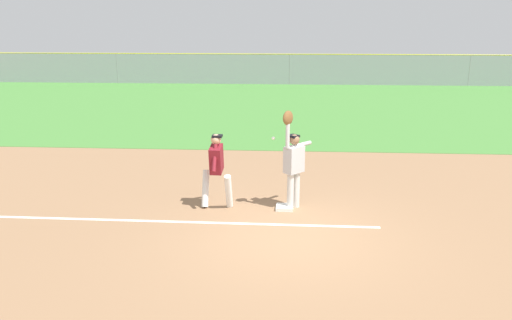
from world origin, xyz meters
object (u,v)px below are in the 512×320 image
Objects in this scene: fielder at (293,161)px; parked_car_black at (437,69)px; parked_car_silver at (262,68)px; parked_car_blue at (342,69)px; runner at (217,166)px; parked_car_tan at (105,67)px; parked_car_green at (179,68)px; first_base at (284,207)px; baseball at (273,138)px.

parked_car_black is (10.44, 26.96, -0.45)m from fielder.
parked_car_blue is (5.75, 0.03, 0.00)m from parked_car_silver.
runner is 0.38× the size of parked_car_silver.
parked_car_tan and parked_car_green have the same top height.
parked_car_silver reaches higher than first_base.
parked_car_blue is 0.96× the size of parked_car_black.
first_base is 0.08× the size of parked_car_black.
first_base is 1.61m from baseball.
parked_car_green is at bearing 106.16° from baseball.
parked_car_silver is (-0.36, 26.73, -0.32)m from runner.
parked_car_blue is at bearing 80.41° from runner.
parked_car_silver is at bearing 2.17° from parked_car_tan.
baseball is at bearing 159.20° from first_base.
parked_car_green reaches higher than first_base.
parked_car_silver is at bearing -179.32° from parked_car_blue.
parked_car_tan is 1.02× the size of parked_car_blue.
parked_car_black is (12.53, 0.31, 0.00)m from parked_car_silver.
parked_car_green is 11.81m from parked_car_blue.
fielder is 30.21m from parked_car_tan.
parked_car_blue reaches higher than first_base.
parked_car_tan and parked_car_blue have the same top height.
baseball is 0.02× the size of parked_car_green.
baseball is 27.00m from parked_car_blue.
parked_car_black is at bearing -67.83° from fielder.
parked_car_green is (-6.42, 26.64, -0.32)m from runner.
runner reaches higher than first_base.
parked_car_green is at bearing -172.42° from parked_car_black.
parked_car_tan is at bearing -19.50° from fielder.
parked_car_tan is 1.02× the size of parked_car_green.
parked_car_black is (12.16, 27.04, -0.32)m from runner.
parked_car_blue is at bearing 81.21° from baseball.
parked_car_silver is (-1.90, 26.73, 0.63)m from first_base.
parked_car_green is 0.96× the size of parked_car_black.
parked_car_silver is at bearing 94.07° from first_base.
runner is at bearing -83.40° from parked_car_silver.
runner reaches higher than parked_car_silver.
baseball reaches higher than parked_car_black.
fielder is at bearing -72.85° from parked_car_green.
baseball is (1.27, 0.10, 0.63)m from runner.
fielder is 0.50× the size of parked_car_silver.
parked_car_silver is 5.75m from parked_car_blue.
fielder reaches higher than parked_car_black.
first_base is at bearing -20.80° from baseball.
runner is at bearing 45.82° from fielder.
parked_car_blue is at bearing -171.30° from parked_car_black.
fielder is at bearing -59.57° from parked_car_tan.
fielder is 28.92m from parked_car_black.
first_base is 0.08× the size of parked_car_tan.
parked_car_tan is at bearing -173.44° from parked_car_black.
parked_car_black is (18.59, 0.40, 0.00)m from parked_car_green.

